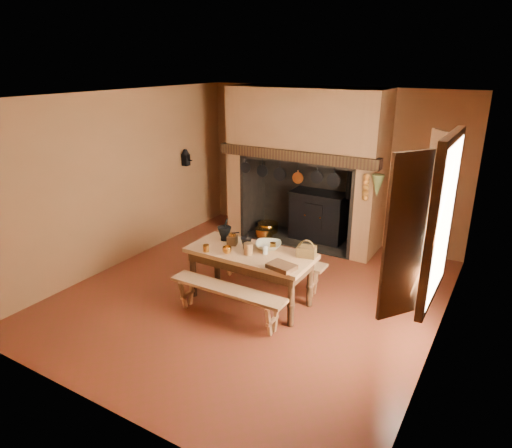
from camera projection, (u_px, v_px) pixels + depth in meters
The scene contains 28 objects.
floor at pixel (254, 294), 6.68m from camera, with size 5.50×5.50×0.00m, color #5E2916.
ceiling at pixel (253, 96), 5.73m from camera, with size 5.50×5.50×0.00m, color silver.
back_wall at pixel (330, 165), 8.43m from camera, with size 5.00×0.02×2.80m, color #8E5E39.
wall_left at pixel (122, 179), 7.40m from camera, with size 0.02×5.50×2.80m, color #8E5E39.
wall_right at pixel (448, 236), 5.01m from camera, with size 0.02×5.50×2.80m, color #8E5E39.
wall_front at pixel (92, 282), 3.98m from camera, with size 5.00×0.02×2.80m, color #8E5E39.
chimney_breast at pixel (306, 145), 8.08m from camera, with size 2.95×0.96×2.80m.
iron_range at pixel (319, 216), 8.52m from camera, with size 1.12×0.55×1.60m.
hearth_pans at pixel (266, 229), 8.95m from camera, with size 0.51×0.62×0.20m.
hanging_pans at pixel (291, 175), 7.85m from camera, with size 1.92×0.29×0.27m.
onion_string at pixel (366, 187), 7.20m from camera, with size 0.12×0.10×0.46m, color #A96A1F, non-canonical shape.
herb_bunch at pixel (377, 186), 7.10m from camera, with size 0.20×0.20×0.35m, color brown.
window at pixel (430, 219), 4.66m from camera, with size 0.39×1.75×1.76m.
wall_coffee_mill at pixel (186, 156), 8.58m from camera, with size 0.23×0.16×0.31m.
work_table at pixel (250, 259), 6.28m from camera, with size 1.75×0.78×0.76m.
bench_front at pixel (227, 296), 5.91m from camera, with size 1.64×0.29×0.46m.
bench_back at pixel (270, 262), 6.84m from camera, with size 1.73×0.30×0.49m.
mortar_large at pixel (224, 233), 6.59m from camera, with size 0.20×0.20×0.34m.
mortar_small at pixel (246, 243), 6.30m from camera, with size 0.16×0.16×0.28m.
coffee_grinder at pixel (232, 239), 6.44m from camera, with size 0.19×0.17×0.21m.
brass_mug_a at pixel (206, 248), 6.22m from camera, with size 0.09×0.09×0.10m, color #C6872D.
brass_mug_b at pixel (273, 246), 6.30m from camera, with size 0.08×0.08×0.10m, color #C6872D.
mixing_bowl at pixel (268, 245), 6.32m from camera, with size 0.36×0.36×0.09m, color #B1A988.
stoneware_crock at pixel (248, 249), 6.12m from camera, with size 0.13×0.13×0.16m, color brown.
glass_jar at pixel (265, 250), 6.13m from camera, with size 0.07×0.07×0.13m, color beige.
wicker_basket at pixel (306, 251), 6.06m from camera, with size 0.28×0.23×0.24m.
wooden_tray at pixel (282, 266), 5.72m from camera, with size 0.34×0.24×0.06m, color #3A2212.
brass_cup at pixel (227, 250), 6.16m from camera, with size 0.12×0.12×0.10m, color #C6872D.
Camera 1 is at (3.05, -5.10, 3.23)m, focal length 32.00 mm.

